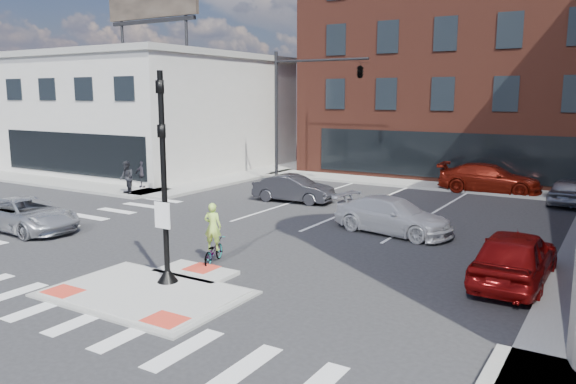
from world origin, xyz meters
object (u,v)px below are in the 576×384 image
Objects in this scene: silver_suv at (26,215)px; bg_car_dark at (294,189)px; bg_car_red at (489,178)px; cyclist at (213,243)px; bg_car_silver at (569,191)px; pedestrian_a at (127,177)px; white_pickup at (393,216)px; pedestrian_b at (142,174)px; red_sedan at (515,256)px.

bg_car_dark is at bearing -27.41° from silver_suv.
cyclist reaches higher than bg_car_red.
bg_car_silver is 2.28× the size of pedestrian_a.
cyclist is 13.79m from pedestrian_a.
silver_suv is at bearing 129.84° from white_pickup.
pedestrian_b is at bearing 91.84° from white_pickup.
pedestrian_a is at bearing -50.25° from cyclist.
white_pickup is 15.28m from pedestrian_a.
pedestrian_b is at bearing -54.82° from cyclist.
bg_car_dark is 13.85m from bg_car_silver.
red_sedan is at bearing 91.94° from bg_car_silver.
red_sedan is (18.00, 3.44, 0.15)m from silver_suv.
pedestrian_a is at bearing 106.69° from bg_car_dark.
cyclist is 15.63m from pedestrian_b.
red_sedan is 20.93m from pedestrian_a.
white_pickup is (12.77, 7.37, 0.04)m from silver_suv.
silver_suv is 1.16× the size of bg_car_dark.
bg_car_silver is 22.98m from pedestrian_b.
pedestrian_a is at bearing 121.75° from bg_car_red.
bg_car_silver is (0.16, 14.21, -0.13)m from red_sedan.
pedestrian_a is (-8.49, -3.38, 0.35)m from bg_car_dark.
pedestrian_b is (-0.88, 2.00, -0.12)m from pedestrian_a.
bg_car_red reaches higher than bg_car_silver.
silver_suv is 2.40× the size of cyclist.
bg_car_silver is 19.37m from cyclist.
pedestrian_a is (-15.27, 0.27, 0.33)m from white_pickup.
bg_car_silver is at bearing 5.52° from pedestrian_b.
bg_car_dark reaches higher than silver_suv.
red_sedan is 2.39× the size of cyclist.
pedestrian_a is at bearing 19.20° from silver_suv.
silver_suv is at bearing -46.07° from pedestrian_a.
white_pickup is at bearing -58.92° from silver_suv.
bg_car_red is (1.21, 11.77, 0.10)m from white_pickup.
bg_car_red is (-4.01, 15.71, -0.02)m from red_sedan.
bg_car_silver is at bearing -112.93° from bg_car_red.
bg_car_dark is 1.03× the size of bg_car_silver.
bg_car_red is (8.00, 8.12, 0.12)m from bg_car_dark.
white_pickup is at bearing -36.55° from red_sedan.
white_pickup is 0.88× the size of bg_car_red.
white_pickup is at bearing 24.80° from pedestrian_a.
bg_car_dark is 9.47m from pedestrian_b.
pedestrian_a is at bearing -11.18° from red_sedan.
white_pickup is (-5.23, 3.93, -0.11)m from red_sedan.
silver_suv is 25.32m from bg_car_silver.
red_sedan is 14.21m from bg_car_silver.
silver_suv is 3.12× the size of pedestrian_b.
pedestrian_b is (-9.37, -1.38, 0.24)m from bg_car_dark.
pedestrian_a reaches higher than white_pickup.
silver_suv is 1.19× the size of bg_car_silver.
silver_suv is at bearing 140.70° from bg_car_red.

